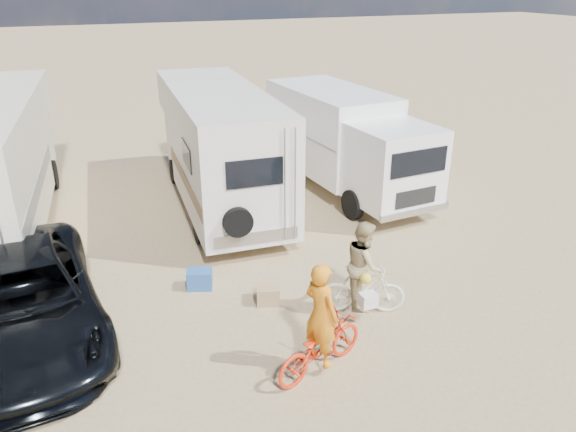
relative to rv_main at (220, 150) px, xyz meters
name	(u,v)px	position (x,y,z in m)	size (l,w,h in m)	color
ground	(318,348)	(-0.22, -6.73, -1.56)	(140.00, 140.00, 0.00)	tan
rv_main	(220,150)	(0.00, 0.00, 0.00)	(2.20, 7.08, 3.12)	silver
box_truck	(347,144)	(3.65, -0.21, -0.18)	(2.12, 6.36, 2.77)	white
dark_suv	(23,300)	(-4.74, -4.54, -0.83)	(2.43, 5.26, 1.46)	black
bike_man	(320,346)	(-0.44, -7.24, -1.10)	(0.61, 1.76, 0.92)	red
bike_woman	(362,290)	(0.98, -6.04, -1.09)	(0.45, 1.58, 0.95)	silver
rider_man	(321,324)	(-0.44, -7.24, -0.69)	(0.63, 0.42, 1.74)	orange
rider_woman	(363,273)	(0.98, -6.04, -0.73)	(0.81, 0.63, 1.66)	tan
bike_parked	(385,180)	(4.53, -0.98, -1.15)	(0.55, 1.58, 0.83)	#282A28
cooler	(200,279)	(-1.60, -4.06, -1.37)	(0.49, 0.36, 0.39)	#27549A
crate	(268,294)	(-0.51, -5.06, -1.39)	(0.44, 0.44, 0.35)	#987954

